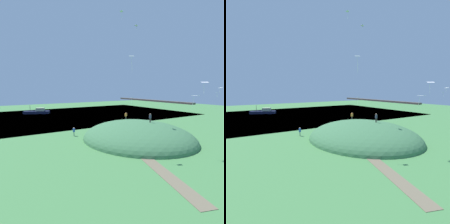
# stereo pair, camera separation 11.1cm
# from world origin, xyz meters

# --- Properties ---
(ground_plane) EXTENTS (160.00, 160.00, 0.00)m
(ground_plane) POSITION_xyz_m (0.00, 0.00, 0.00)
(ground_plane) COLOR #407940
(lake_water) EXTENTS (48.43, 80.00, 0.40)m
(lake_water) POSITION_xyz_m (-27.40, 0.00, -0.20)
(lake_water) COLOR navy
(lake_water) RESTS_ON ground_plane
(grass_hill) EXTENTS (22.38, 19.30, 6.85)m
(grass_hill) POSITION_xyz_m (11.15, -3.23, 0.00)
(grass_hill) COLOR #3C6E45
(grass_hill) RESTS_ON ground_plane
(dirt_path) EXTENTS (13.23, 6.00, 0.04)m
(dirt_path) POSITION_xyz_m (25.05, -10.76, 0.02)
(dirt_path) COLOR #695F49
(dirt_path) RESTS_ON ground_plane
(bridge_deck_far) EXTENTS (43.59, 1.80, 0.70)m
(bridge_deck_far) POSITION_xyz_m (-27.40, 36.77, 3.73)
(bridge_deck_far) COLOR #514A44
(boat_on_lake) EXTENTS (6.44, 9.19, 3.08)m
(boat_on_lake) POSITION_xyz_m (-37.72, -9.32, 0.70)
(boat_on_lake) COLOR #141A36
(boat_on_lake) RESTS_ON lake_water
(person_near_shore) EXTENTS (0.54, 0.54, 1.60)m
(person_near_shore) POSITION_xyz_m (13.06, -2.00, 4.35)
(person_near_shore) COLOR #4F423B
(person_near_shore) RESTS_ON grass_hill
(person_watching_kites) EXTENTS (0.67, 0.67, 1.63)m
(person_watching_kites) POSITION_xyz_m (4.15, -0.68, 3.52)
(person_watching_kites) COLOR brown
(person_watching_kites) RESTS_ON grass_hill
(person_on_hilltop) EXTENTS (0.54, 0.54, 1.76)m
(person_on_hilltop) POSITION_xyz_m (2.15, -11.94, 1.10)
(person_on_hilltop) COLOR #25324A
(person_on_hilltop) RESTS_ON ground_plane
(kite_1) EXTENTS (0.94, 0.66, 1.37)m
(kite_1) POSITION_xyz_m (22.74, -3.12, 8.42)
(kite_1) COLOR white
(kite_2) EXTENTS (0.93, 0.71, 1.81)m
(kite_2) POSITION_xyz_m (-0.58, 4.63, 6.92)
(kite_2) COLOR white
(kite_4) EXTENTS (1.20, 1.10, 1.23)m
(kite_4) POSITION_xyz_m (14.82, 16.89, 9.43)
(kite_4) COLOR white
(kite_6) EXTENTS (1.04, 1.12, 1.64)m
(kite_6) POSITION_xyz_m (23.48, -2.32, 10.16)
(kite_6) COLOR white
(kite_7) EXTENTS (0.71, 0.78, 1.63)m
(kite_7) POSITION_xyz_m (8.95, -5.43, 22.61)
(kite_7) COLOR white
(kite_8) EXTENTS (0.67, 0.74, 2.20)m
(kite_8) POSITION_xyz_m (18.00, -10.28, 13.37)
(kite_8) COLOR white
(kite_9) EXTENTS (0.71, 0.74, 1.19)m
(kite_9) POSITION_xyz_m (13.09, 18.57, 8.29)
(kite_9) COLOR white
(kite_10) EXTENTS (0.85, 0.67, 1.11)m
(kite_10) POSITION_xyz_m (3.73, 2.22, 22.71)
(kite_10) COLOR white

